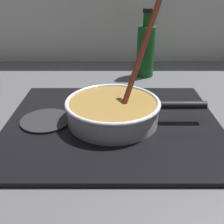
% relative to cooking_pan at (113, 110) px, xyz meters
% --- Properties ---
extents(ground, '(2.40, 1.60, 0.04)m').
position_rel_cooking_pan_xyz_m(ground, '(0.02, -0.18, -0.07)').
color(ground, '#4C4C51').
extents(hob_plate, '(0.56, 0.48, 0.01)m').
position_rel_cooking_pan_xyz_m(hob_plate, '(-0.00, -0.00, -0.04)').
color(hob_plate, black).
rests_on(hob_plate, ground).
extents(burner_ring, '(0.21, 0.21, 0.01)m').
position_rel_cooking_pan_xyz_m(burner_ring, '(-0.00, -0.00, -0.03)').
color(burner_ring, '#592D0C').
rests_on(burner_ring, hob_plate).
extents(spare_burner, '(0.13, 0.13, 0.01)m').
position_rel_cooking_pan_xyz_m(spare_burner, '(-0.18, -0.00, -0.03)').
color(spare_burner, '#262628').
rests_on(spare_burner, hob_plate).
extents(cooking_pan, '(0.36, 0.25, 0.31)m').
position_rel_cooking_pan_xyz_m(cooking_pan, '(0.00, 0.00, 0.00)').
color(cooking_pan, silver).
rests_on(cooking_pan, hob_plate).
extents(sauce_bottle, '(0.07, 0.07, 0.25)m').
position_rel_cooking_pan_xyz_m(sauce_bottle, '(0.13, 0.41, 0.06)').
color(sauce_bottle, '#19591E').
rests_on(sauce_bottle, ground).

